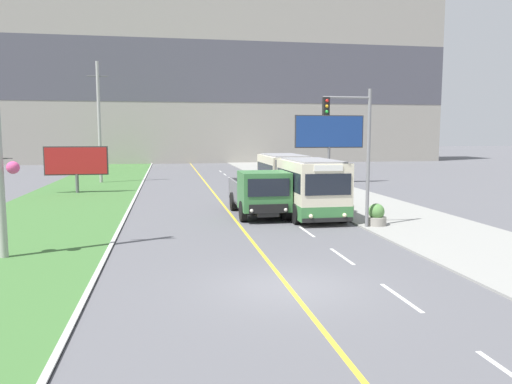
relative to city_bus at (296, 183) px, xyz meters
The scene contains 13 objects.
ground_plane 14.91m from the city_bus, 105.49° to the right, with size 300.00×300.00×0.00m, color #56565B.
lane_marking_centre 12.03m from the city_bus, 107.30° to the right, with size 2.88×140.00×0.01m.
apartment_block_background 52.03m from the city_bus, 94.47° to the left, with size 80.00×8.04×25.72m.
city_bus is the anchor object (origin of this frame).
dump_truck 3.46m from the city_bus, 137.16° to the right, with size 2.51×6.57×2.47m.
utility_pole_far 23.14m from the city_bus, 125.36° to the left, with size 1.80×0.28×10.68m.
traffic_light_mast 6.78m from the city_bus, 79.56° to the right, with size 2.28×0.32×6.39m.
billboard_large 16.35m from the city_bus, 65.06° to the left, with size 6.23×0.24×6.00m.
billboard_small 17.54m from the city_bus, 142.57° to the left, with size 4.53×0.24×3.46m.
planter_round_near 6.46m from the city_bus, 68.53° to the right, with size 0.94×0.94×1.03m.
planter_round_second 3.10m from the city_bus, 38.24° to the right, with size 1.02×1.02×1.06m.
planter_round_third 3.45m from the city_bus, 44.63° to the left, with size 0.97×0.97×1.06m.
planter_round_far 6.99m from the city_bus, 68.71° to the left, with size 0.94×0.94×1.02m.
Camera 1 is at (-3.35, -13.48, 4.36)m, focal length 35.00 mm.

